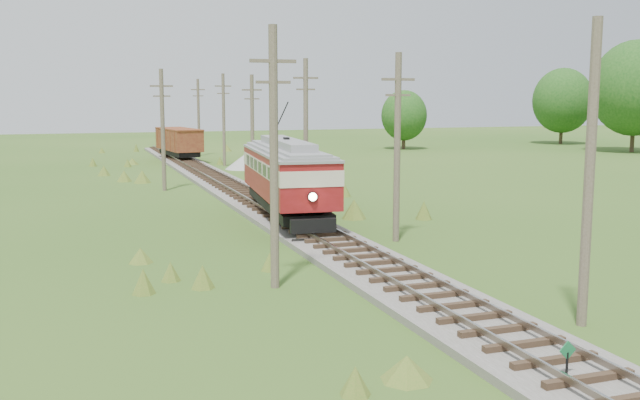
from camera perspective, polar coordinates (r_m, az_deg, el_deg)
name	(u,v)px	position (r m, az deg, el deg)	size (l,w,h in m)	color
railbed_main	(246,196)	(47.08, -5.97, 0.33)	(3.60, 96.00, 0.57)	#605B54
switch_marker	(567,359)	(17.68, 19.17, -11.94)	(0.45, 0.06, 1.08)	black
streetcar	(287,172)	(37.72, -2.69, 2.25)	(4.28, 12.87, 5.82)	black
gondola	(179,141)	(75.98, -11.22, 4.65)	(3.92, 8.96, 2.88)	black
gravel_pile	(246,162)	(66.66, -5.93, 3.01)	(3.67, 3.90, 1.34)	gray
utility_pole_r_1	(589,176)	(21.57, 20.74, 1.85)	(0.30, 0.30, 8.80)	brown
utility_pole_r_2	(397,146)	(32.64, 6.20, 4.34)	(1.60, 0.30, 8.60)	brown
utility_pole_r_3	(306,129)	(44.67, -1.14, 5.67)	(1.60, 0.30, 9.00)	brown
utility_pole_r_4	(252,127)	(57.11, -5.44, 5.87)	(1.60, 0.30, 8.40)	brown
utility_pole_r_5	(224,119)	(69.87, -7.71, 6.46)	(1.60, 0.30, 8.90)	brown
utility_pole_r_6	(199,117)	(82.60, -9.69, 6.60)	(1.60, 0.30, 8.70)	brown
utility_pole_l_a	(274,156)	(24.37, -3.71, 3.56)	(1.60, 0.30, 9.00)	brown
utility_pole_l_b	(163,129)	(51.81, -12.47, 5.60)	(1.60, 0.30, 8.60)	brown
tree_right_4	(635,88)	(94.91, 23.92, 8.19)	(10.50, 10.50, 13.53)	#38281C
tree_right_5	(563,101)	(108.38, 18.83, 7.54)	(8.40, 8.40, 10.82)	#38281C
tree_mid_b	(404,115)	(92.84, 6.74, 6.73)	(5.88, 5.88, 7.57)	#38281C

